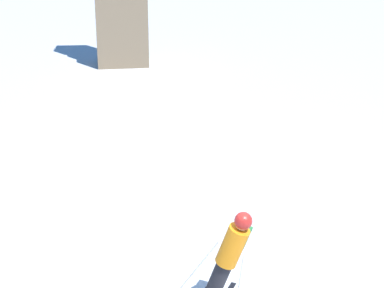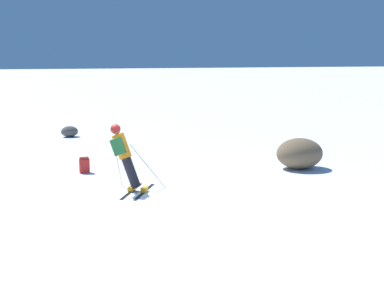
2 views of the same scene
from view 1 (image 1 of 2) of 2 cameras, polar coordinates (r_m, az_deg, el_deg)
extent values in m
cylinder|color=black|center=(10.36, 2.19, -12.25)|extent=(0.59, 0.49, 0.89)
cylinder|color=orange|center=(9.93, 3.62, -9.03)|extent=(0.64, 0.57, 0.74)
sphere|color=tan|center=(9.69, 4.52, -6.98)|extent=(0.39, 0.36, 0.31)
sphere|color=#AD231E|center=(9.67, 4.58, -6.84)|extent=(0.44, 0.42, 0.35)
cube|color=#236633|center=(10.13, 4.17, -8.23)|extent=(0.44, 0.37, 0.51)
cylinder|color=#B7B7BC|center=(10.18, -0.51, -12.09)|extent=(1.00, 0.03, 1.29)
cube|color=#7A664C|center=(27.40, -6.28, 10.14)|extent=(2.11, 1.79, 3.00)
camera|label=2|loc=(23.06, 3.98, 13.68)|focal=50.00mm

